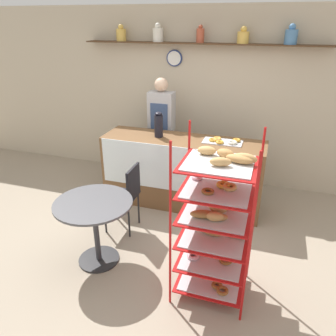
{
  "coord_description": "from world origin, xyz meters",
  "views": [
    {
      "loc": [
        1.12,
        -3.08,
        2.49
      ],
      "look_at": [
        0.0,
        0.35,
        0.85
      ],
      "focal_mm": 35.0,
      "sensor_mm": 36.0,
      "label": 1
    }
  ],
  "objects_px": {
    "pastry_rack": "(216,221)",
    "coffee_carafe": "(159,125)",
    "cafe_table": "(95,217)",
    "donut_tray_counter": "(223,141)",
    "cafe_chair": "(127,192)",
    "person_worker": "(162,129)"
  },
  "relations": [
    {
      "from": "pastry_rack",
      "to": "coffee_carafe",
      "type": "relative_size",
      "value": 4.7
    },
    {
      "from": "cafe_table",
      "to": "donut_tray_counter",
      "type": "relative_size",
      "value": 1.6
    },
    {
      "from": "pastry_rack",
      "to": "cafe_chair",
      "type": "distance_m",
      "value": 1.43
    },
    {
      "from": "cafe_table",
      "to": "coffee_carafe",
      "type": "bearing_deg",
      "value": 82.69
    },
    {
      "from": "person_worker",
      "to": "donut_tray_counter",
      "type": "distance_m",
      "value": 1.14
    },
    {
      "from": "person_worker",
      "to": "donut_tray_counter",
      "type": "xyz_separation_m",
      "value": [
        1.03,
        -0.47,
        0.07
      ]
    },
    {
      "from": "cafe_table",
      "to": "cafe_chair",
      "type": "xyz_separation_m",
      "value": [
        0.07,
        0.67,
        -0.03
      ]
    },
    {
      "from": "person_worker",
      "to": "coffee_carafe",
      "type": "xyz_separation_m",
      "value": [
        0.14,
        -0.52,
        0.22
      ]
    },
    {
      "from": "pastry_rack",
      "to": "cafe_table",
      "type": "relative_size",
      "value": 1.99
    },
    {
      "from": "pastry_rack",
      "to": "cafe_chair",
      "type": "relative_size",
      "value": 1.86
    },
    {
      "from": "pastry_rack",
      "to": "cafe_table",
      "type": "xyz_separation_m",
      "value": [
        -1.29,
        0.04,
        -0.24
      ]
    },
    {
      "from": "pastry_rack",
      "to": "cafe_table",
      "type": "height_order",
      "value": "pastry_rack"
    },
    {
      "from": "person_worker",
      "to": "cafe_chair",
      "type": "bearing_deg",
      "value": -89.32
    },
    {
      "from": "cafe_table",
      "to": "donut_tray_counter",
      "type": "xyz_separation_m",
      "value": [
        1.09,
        1.56,
        0.44
      ]
    },
    {
      "from": "pastry_rack",
      "to": "donut_tray_counter",
      "type": "relative_size",
      "value": 3.18
    },
    {
      "from": "person_worker",
      "to": "coffee_carafe",
      "type": "height_order",
      "value": "person_worker"
    },
    {
      "from": "person_worker",
      "to": "cafe_table",
      "type": "relative_size",
      "value": 2.08
    },
    {
      "from": "cafe_table",
      "to": "donut_tray_counter",
      "type": "height_order",
      "value": "donut_tray_counter"
    },
    {
      "from": "cafe_chair",
      "to": "donut_tray_counter",
      "type": "bearing_deg",
      "value": 130.19
    },
    {
      "from": "coffee_carafe",
      "to": "cafe_table",
      "type": "bearing_deg",
      "value": -97.31
    },
    {
      "from": "pastry_rack",
      "to": "coffee_carafe",
      "type": "height_order",
      "value": "pastry_rack"
    },
    {
      "from": "person_worker",
      "to": "donut_tray_counter",
      "type": "height_order",
      "value": "person_worker"
    }
  ]
}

